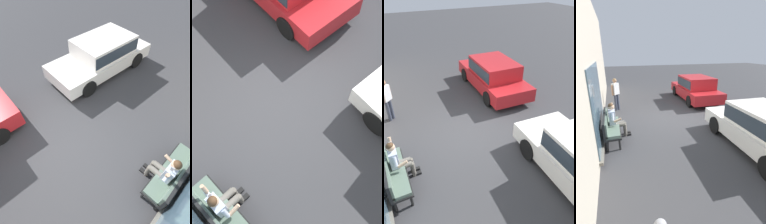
# 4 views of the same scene
# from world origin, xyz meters

# --- Properties ---
(ground_plane) EXTENTS (60.00, 60.00, 0.00)m
(ground_plane) POSITION_xyz_m (0.00, 0.00, 0.00)
(ground_plane) COLOR #38383A
(bench) EXTENTS (1.87, 0.55, 0.99)m
(bench) POSITION_xyz_m (-1.30, 2.90, 0.56)
(bench) COLOR black
(bench) RESTS_ON ground_plane
(person_on_phone) EXTENTS (0.73, 0.74, 1.32)m
(person_on_phone) POSITION_xyz_m (-1.11, 2.67, 0.69)
(person_on_phone) COLOR #6B665B
(person_on_phone) RESTS_ON ground_plane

